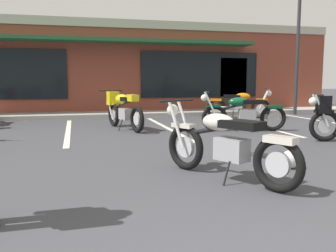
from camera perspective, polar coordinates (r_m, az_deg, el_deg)
The scene contains 10 objects.
ground_plane at distance 5.35m, azimuth -2.41°, elevation -6.30°, with size 80.00×80.00×0.00m, color #3D3D42.
sidewalk_kerb at distance 12.94m, azimuth -9.54°, elevation 1.87°, with size 22.00×1.80×0.14m, color #A8A59E.
brick_storefront_building at distance 16.52m, azimuth -10.74°, elevation 8.65°, with size 18.04×7.29×3.40m.
painted_stall_lines at distance 9.39m, azimuth -7.67°, elevation -0.49°, with size 12.68×4.80×0.01m.
motorcycle_foreground_classic at distance 4.62m, azimuth 8.95°, elevation -2.68°, with size 1.26×1.92×0.98m.
motorcycle_red_sportbike at distance 9.41m, azimuth -7.08°, elevation 2.75°, with size 0.95×2.06×0.98m.
motorcycle_blue_standard at distance 12.22m, azimuth 11.05°, elevation 3.37°, with size 2.03×1.02×0.98m.
motorcycle_green_cafe_racer at distance 9.14m, azimuth 11.64°, elevation 2.11°, with size 2.07×0.85×0.98m.
helmet_on_pavement at distance 5.48m, azimuth 18.54°, elevation -4.96°, with size 0.26×0.26×0.26m.
parking_lot_lamp_post at distance 14.18m, azimuth 20.03°, elevation 15.36°, with size 0.24×0.76×5.24m.
Camera 1 is at (-1.07, -1.38, 1.25)m, focal length 38.97 mm.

